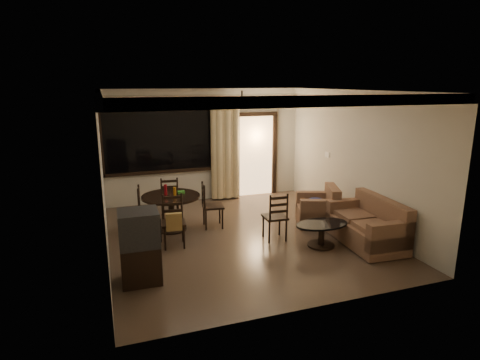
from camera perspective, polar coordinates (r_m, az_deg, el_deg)
name	(u,v)px	position (r m, az deg, el deg)	size (l,w,h in m)	color
ground	(242,236)	(7.98, 0.25, -7.95)	(5.50, 5.50, 0.00)	#7F6651
room_shell	(241,132)	(9.35, 0.09, 6.88)	(5.50, 6.70, 5.50)	beige
dining_table	(171,203)	(8.22, -9.76, -3.21)	(1.17, 1.17, 0.95)	black
dining_chair_west	(131,219)	(8.33, -15.25, -5.43)	(0.47, 0.47, 0.95)	black
dining_chair_east	(212,214)	(8.38, -3.95, -4.84)	(0.47, 0.47, 0.95)	black
dining_chair_south	(174,230)	(7.50, -9.38, -7.10)	(0.47, 0.52, 0.95)	black
dining_chair_north	(170,205)	(9.06, -9.93, -3.58)	(0.47, 0.47, 0.95)	black
tv_cabinet	(140,247)	(6.24, -14.03, -9.17)	(0.61, 0.54, 1.12)	black
sofa	(369,226)	(7.87, 17.87, -6.30)	(0.94, 1.64, 0.85)	#4F3025
armchair	(320,209)	(8.64, 11.25, -4.12)	(1.04, 1.04, 0.81)	#4F3025
coffee_table	(322,231)	(7.56, 11.53, -7.11)	(1.01, 0.60, 0.44)	black
side_chair	(275,225)	(7.75, 4.98, -6.45)	(0.44, 0.44, 0.95)	black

